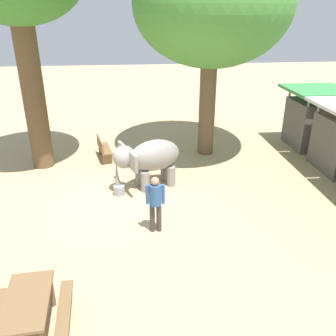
{
  "coord_description": "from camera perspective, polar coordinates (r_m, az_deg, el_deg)",
  "views": [
    {
      "loc": [
        10.11,
        0.48,
        5.55
      ],
      "look_at": [
        -0.39,
        1.6,
        0.8
      ],
      "focal_mm": 37.86,
      "sensor_mm": 36.0,
      "label": 1
    }
  ],
  "objects": [
    {
      "name": "ground_plane",
      "position": [
        11.54,
        -7.76,
        -4.76
      ],
      "size": [
        60.0,
        60.0,
        0.0
      ],
      "primitive_type": "plane",
      "color": "tan"
    },
    {
      "name": "elephant",
      "position": [
        11.72,
        -3.21,
        1.56
      ],
      "size": [
        1.8,
        2.36,
        1.64
      ],
      "rotation": [
        0.0,
        0.0,
        5.06
      ],
      "color": "gray",
      "rests_on": "ground_plane"
    },
    {
      "name": "person_handler",
      "position": [
        9.37,
        -2.05,
        -5.21
      ],
      "size": [
        0.32,
        0.51,
        1.62
      ],
      "rotation": [
        0.0,
        0.0,
        3.07
      ],
      "color": "#3F3833",
      "rests_on": "ground_plane"
    },
    {
      "name": "shade_tree_secondary",
      "position": [
        14.06,
        7.06,
        24.51
      ],
      "size": [
        6.25,
        5.73,
        7.91
      ],
      "color": "brown",
      "rests_on": "ground_plane"
    },
    {
      "name": "wooden_bench",
      "position": [
        14.4,
        -10.38,
        3.15
      ],
      "size": [
        1.45,
        0.7,
        0.88
      ],
      "rotation": [
        0.0,
        0.0,
        0.22
      ],
      "color": "brown",
      "rests_on": "ground_plane"
    },
    {
      "name": "picnic_table_near",
      "position": [
        7.38,
        -21.61,
        -20.18
      ],
      "size": [
        1.61,
        1.59,
        0.78
      ],
      "rotation": [
        0.0,
        0.0,
        3.22
      ],
      "color": "brown",
      "rests_on": "ground_plane"
    },
    {
      "name": "market_stall_green",
      "position": [
        16.68,
        22.33,
        7.05
      ],
      "size": [
        2.5,
        2.5,
        2.52
      ],
      "color": "#59514C",
      "rests_on": "ground_plane"
    },
    {
      "name": "feed_bucket",
      "position": [
        11.67,
        -7.86,
        -3.54
      ],
      "size": [
        0.36,
        0.36,
        0.32
      ],
      "primitive_type": "cylinder",
      "color": "gray",
      "rests_on": "ground_plane"
    }
  ]
}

